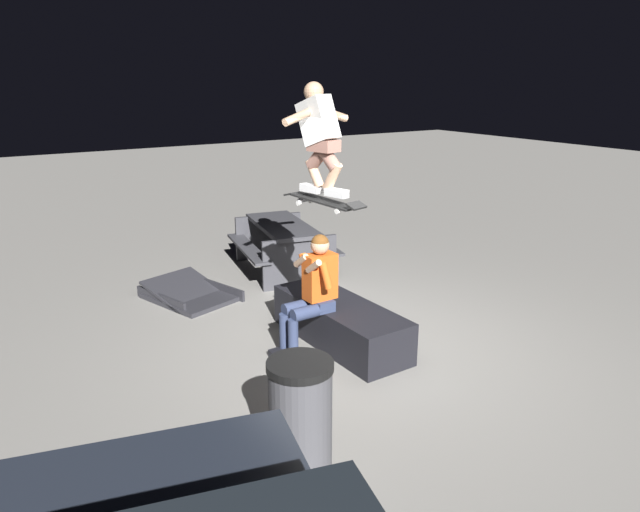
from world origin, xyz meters
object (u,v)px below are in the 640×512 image
Objects in this scene: skateboard at (324,201)px; skater_airborne at (320,134)px; trash_bin at (301,420)px; person_sitting_on_ledge at (312,289)px; ledge_box_main at (340,323)px; picnic_table_back at (283,240)px; kicker_ramp at (190,295)px.

skater_airborne is (0.06, 0.01, 0.69)m from skateboard.
person_sitting_on_ledge is at bearing -33.95° from trash_bin.
ledge_box_main is at bearing -87.97° from person_sitting_on_ledge.
skateboard is 2.96m from picnic_table_back.
person_sitting_on_ledge is at bearing 92.03° from ledge_box_main.
trash_bin reaches higher than ledge_box_main.
kicker_ramp is 0.70× the size of picnic_table_back.
skateboard reaches higher than ledge_box_main.
person_sitting_on_ledge is 1.16× the size of skater_airborne.
picnic_table_back is at bearing -15.19° from ledge_box_main.
person_sitting_on_ledge is 1.62m from skater_airborne.
picnic_table_back is 4.90m from trash_bin.
skateboard is at bearing -161.51° from kicker_ramp.
kicker_ramp is (2.13, 0.72, -2.28)m from skater_airborne.
person_sitting_on_ledge is at bearing 157.40° from picnic_table_back.
skateboard is 1.10× the size of trash_bin.
trash_bin is (-1.77, 1.56, 0.24)m from ledge_box_main.
ledge_box_main is 1.95× the size of trash_bin.
trash_bin is (-1.83, 1.33, -1.86)m from skater_airborne.
picnic_table_back is 2.04× the size of trash_bin.
skater_airborne is at bearing 73.81° from ledge_box_main.
skater_airborne is 2.93m from trash_bin.
person_sitting_on_ledge reaches higher than picnic_table_back.
kicker_ramp is at bearing 18.63° from skater_airborne.
skater_airborne reaches higher than trash_bin.
trash_bin is at bearing 138.55° from ledge_box_main.
picnic_table_back is at bearing -20.30° from skater_airborne.
picnic_table_back is (2.57, -0.92, -1.15)m from skateboard.
ledge_box_main is 1.64× the size of skater_airborne.
picnic_table_back is at bearing -19.64° from skateboard.
trash_bin is at bearing 144.03° from skater_airborne.
skater_airborne is at bearing -35.97° from trash_bin.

